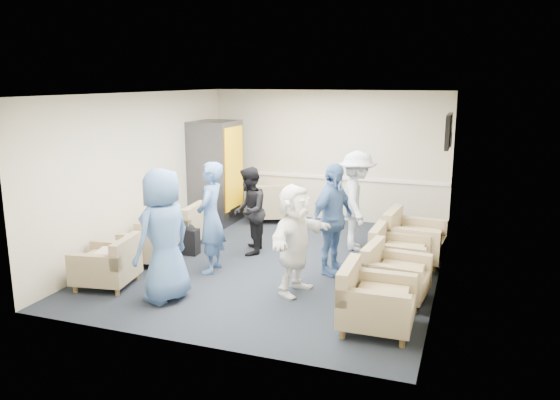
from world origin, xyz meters
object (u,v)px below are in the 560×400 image
(person_back_right, at_px, (357,201))
(person_mid_right, at_px, (332,219))
(armchair_right_far, at_px, (411,241))
(vending_machine, at_px, (216,172))
(person_back_left, at_px, (249,211))
(armchair_left_mid, at_px, (153,245))
(armchair_right_midfar, at_px, (396,256))
(armchair_left_near, at_px, (109,265))
(armchair_corner, at_px, (269,205))
(armchair_right_near, at_px, (372,303))
(person_front_right, at_px, (295,239))
(person_mid_left, at_px, (211,218))
(person_front_left, at_px, (164,235))
(armchair_left_far, at_px, (180,229))
(armchair_right_midnear, at_px, (392,277))

(person_back_right, relative_size, person_mid_right, 1.01)
(armchair_right_far, bearing_deg, vending_machine, 77.68)
(person_mid_right, bearing_deg, person_back_left, 92.88)
(armchair_left_mid, distance_m, armchair_right_midfar, 3.85)
(armchair_left_near, bearing_deg, armchair_corner, 159.59)
(armchair_right_near, bearing_deg, person_front_right, 56.27)
(armchair_corner, relative_size, person_mid_left, 0.67)
(armchair_right_near, distance_m, person_front_left, 2.84)
(armchair_left_near, height_order, armchair_left_far, armchair_left_far)
(armchair_left_near, height_order, armchair_left_mid, armchair_left_near)
(armchair_left_far, distance_m, person_front_left, 2.45)
(person_back_right, bearing_deg, person_front_left, 132.16)
(armchair_left_near, relative_size, armchair_left_far, 1.00)
(armchair_right_far, height_order, person_front_left, person_front_left)
(armchair_right_near, distance_m, armchair_right_midnear, 1.00)
(armchair_left_near, bearing_deg, armchair_right_far, 113.50)
(armchair_right_midnear, bearing_deg, armchair_left_near, 108.38)
(armchair_right_near, bearing_deg, armchair_left_near, 87.26)
(person_mid_right, bearing_deg, person_front_left, 153.62)
(armchair_left_far, distance_m, person_mid_right, 2.95)
(armchair_right_midnear, bearing_deg, vending_machine, 59.79)
(person_back_right, xyz_separation_m, person_mid_right, (-0.09, -1.34, -0.01))
(armchair_left_far, height_order, person_back_left, person_back_left)
(armchair_right_far, height_order, person_mid_left, person_mid_left)
(armchair_right_midnear, distance_m, person_mid_right, 1.35)
(armchair_right_near, relative_size, armchair_corner, 0.74)
(armchair_left_near, height_order, person_back_right, person_back_right)
(armchair_right_far, relative_size, person_back_left, 0.65)
(person_back_left, bearing_deg, armchair_right_midfar, 67.84)
(armchair_left_near, distance_m, armchair_right_midnear, 3.98)
(person_back_left, height_order, person_back_right, person_back_right)
(armchair_right_midfar, height_order, person_back_left, person_back_left)
(person_front_right, bearing_deg, armchair_left_far, 74.37)
(person_back_left, bearing_deg, armchair_left_far, -101.47)
(person_mid_left, bearing_deg, armchair_right_far, 109.78)
(armchair_left_far, height_order, armchair_right_far, armchair_right_far)
(person_mid_left, bearing_deg, armchair_corner, 177.01)
(person_mid_left, distance_m, person_mid_right, 1.84)
(armchair_right_far, bearing_deg, armchair_right_near, -178.45)
(armchair_left_far, distance_m, person_front_right, 2.94)
(armchair_right_midnear, height_order, vending_machine, vending_machine)
(armchair_left_far, relative_size, armchair_right_midnear, 1.02)
(person_front_left, distance_m, person_back_right, 3.64)
(armchair_right_midnear, xyz_separation_m, armchair_corner, (-3.05, 3.35, 0.02))
(armchair_right_near, relative_size, person_mid_right, 0.50)
(armchair_corner, bearing_deg, person_mid_right, 102.14)
(armchair_corner, relative_size, person_back_right, 0.66)
(armchair_right_midfar, relative_size, person_mid_right, 0.49)
(armchair_right_midfar, relative_size, person_back_right, 0.48)
(armchair_corner, xyz_separation_m, person_back_left, (0.47, -2.15, 0.40))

